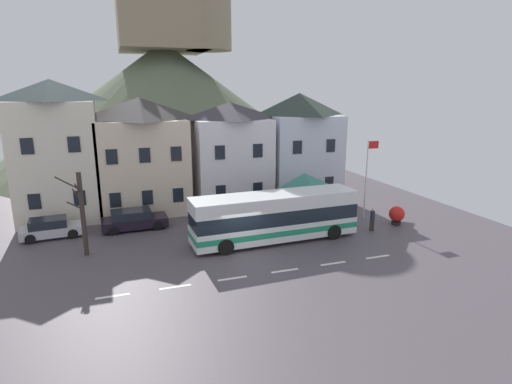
{
  "coord_description": "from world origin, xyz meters",
  "views": [
    {
      "loc": [
        -6.77,
        -22.19,
        9.7
      ],
      "look_at": [
        2.4,
        4.77,
        2.61
      ],
      "focal_mm": 28.94,
      "sensor_mm": 36.0,
      "label": 1
    }
  ],
  "objects": [
    {
      "name": "ground_plane",
      "position": [
        0.0,
        -0.0,
        -0.03
      ],
      "size": [
        40.0,
        60.0,
        0.07
      ],
      "color": "#514850"
    },
    {
      "name": "pedestrian_01",
      "position": [
        8.27,
        3.78,
        0.88
      ],
      "size": [
        0.3,
        0.28,
        1.52
      ],
      "color": "black",
      "rests_on": "ground_plane"
    },
    {
      "name": "parked_car_02",
      "position": [
        -11.38,
        7.2,
        0.65
      ],
      "size": [
        3.98,
        2.18,
        1.32
      ],
      "rotation": [
        0.0,
        0.0,
        0.09
      ],
      "color": "silver",
      "rests_on": "ground_plane"
    },
    {
      "name": "pedestrian_00",
      "position": [
        9.9,
        1.37,
        0.87
      ],
      "size": [
        0.37,
        0.32,
        1.64
      ],
      "color": "#38332D",
      "rests_on": "ground_plane"
    },
    {
      "name": "townhouse_00",
      "position": [
        -11.01,
        11.61,
        5.22
      ],
      "size": [
        5.83,
        5.29,
        10.45
      ],
      "color": "silver",
      "rests_on": "ground_plane"
    },
    {
      "name": "townhouse_02",
      "position": [
        2.42,
        11.56,
        4.35
      ],
      "size": [
        6.27,
        5.19,
        8.7
      ],
      "color": "white",
      "rests_on": "ground_plane"
    },
    {
      "name": "hilltop_castle",
      "position": [
        -0.11,
        34.12,
        8.2
      ],
      "size": [
        43.65,
        43.65,
        24.2
      ],
      "color": "#5B664E",
      "rests_on": "ground_plane"
    },
    {
      "name": "transit_bus",
      "position": [
        2.7,
        1.77,
        1.6
      ],
      "size": [
        11.17,
        3.01,
        3.16
      ],
      "rotation": [
        0.0,
        0.0,
        0.04
      ],
      "color": "white",
      "rests_on": "ground_plane"
    },
    {
      "name": "parked_car_01",
      "position": [
        9.03,
        6.55,
        0.65
      ],
      "size": [
        4.44,
        2.27,
        1.33
      ],
      "rotation": [
        0.0,
        0.0,
        0.11
      ],
      "color": "maroon",
      "rests_on": "ground_plane"
    },
    {
      "name": "bus_shelter",
      "position": [
        6.43,
        5.32,
        2.99
      ],
      "size": [
        3.6,
        3.6,
        3.63
      ],
      "color": "#473D33",
      "rests_on": "ground_plane"
    },
    {
      "name": "public_bench",
      "position": [
        5.34,
        7.2,
        0.47
      ],
      "size": [
        1.63,
        0.48,
        0.87
      ],
      "color": "brown",
      "rests_on": "ground_plane"
    },
    {
      "name": "townhouse_01",
      "position": [
        -4.84,
        12.19,
        4.56
      ],
      "size": [
        6.92,
        6.44,
        9.12
      ],
      "color": "beige",
      "rests_on": "ground_plane"
    },
    {
      "name": "flagpole",
      "position": [
        11.06,
        4.05,
        3.56
      ],
      "size": [
        0.95,
        0.1,
        6.05
      ],
      "color": "silver",
      "rests_on": "ground_plane"
    },
    {
      "name": "bare_tree_00",
      "position": [
        -8.99,
        3.12,
        2.7
      ],
      "size": [
        1.48,
        1.79,
        5.11
      ],
      "color": "#382D28",
      "rests_on": "ground_plane"
    },
    {
      "name": "parked_car_00",
      "position": [
        -6.01,
        7.18,
        0.68
      ],
      "size": [
        4.58,
        2.14,
        1.4
      ],
      "rotation": [
        0.0,
        0.0,
        0.03
      ],
      "color": "black",
      "rests_on": "ground_plane"
    },
    {
      "name": "pedestrian_02",
      "position": [
        9.29,
        3.46,
        0.91
      ],
      "size": [
        0.38,
        0.34,
        1.65
      ],
      "color": "#2D2D38",
      "rests_on": "ground_plane"
    },
    {
      "name": "harbour_buoy",
      "position": [
        12.4,
        1.96,
        0.77
      ],
      "size": [
        1.14,
        1.14,
        1.39
      ],
      "color": "black",
      "rests_on": "ground_plane"
    },
    {
      "name": "townhouse_03",
      "position": [
        9.03,
        12.2,
        4.7
      ],
      "size": [
        6.22,
        6.46,
        9.41
      ],
      "color": "silver",
      "rests_on": "ground_plane"
    }
  ]
}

